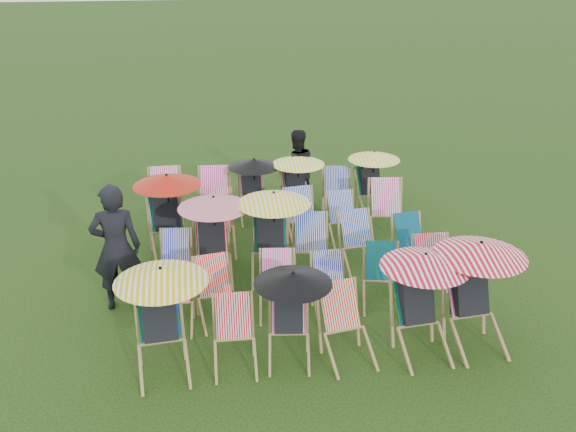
{
  "coord_description": "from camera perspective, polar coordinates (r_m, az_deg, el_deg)",
  "views": [
    {
      "loc": [
        -1.45,
        -9.07,
        5.08
      ],
      "look_at": [
        -0.03,
        0.38,
        0.9
      ],
      "focal_mm": 40.0,
      "sensor_mm": 36.0,
      "label": 1
    }
  ],
  "objects": [
    {
      "name": "deckchair_28",
      "position": [
        12.55,
        4.41,
        1.92
      ],
      "size": [
        0.71,
        0.91,
        0.91
      ],
      "rotation": [
        0.0,
        0.0,
        -0.14
      ],
      "color": "#9C7B49",
      "rests_on": "ground"
    },
    {
      "name": "deckchair_6",
      "position": [
        9.18,
        -10.08,
        -7.36
      ],
      "size": [
        0.6,
        0.8,
        0.82
      ],
      "rotation": [
        0.0,
        0.0,
        -0.08
      ],
      "color": "#9C7B49",
      "rests_on": "ground"
    },
    {
      "name": "deckchair_13",
      "position": [
        10.21,
        -6.71,
        -1.87
      ],
      "size": [
        1.14,
        1.18,
        1.35
      ],
      "rotation": [
        0.0,
        0.0,
        -0.0
      ],
      "color": "#9C7B49",
      "rests_on": "ground"
    },
    {
      "name": "ground",
      "position": [
        10.5,
        0.5,
        -5.32
      ],
      "size": [
        100.0,
        100.0,
        0.0
      ],
      "primitive_type": "plane",
      "color": "black",
      "rests_on": "ground"
    },
    {
      "name": "deckchair_24",
      "position": [
        12.35,
        -10.85,
        1.47
      ],
      "size": [
        0.68,
        0.95,
        1.02
      ],
      "rotation": [
        0.0,
        0.0,
        0.0
      ],
      "color": "#9C7B49",
      "rests_on": "ground"
    },
    {
      "name": "deckchair_20",
      "position": [
        11.3,
        -1.82,
        -0.74
      ],
      "size": [
        0.69,
        0.86,
        0.84
      ],
      "rotation": [
        0.0,
        0.0,
        -0.19
      ],
      "color": "#9C7B49",
      "rests_on": "ground"
    },
    {
      "name": "deckchair_29",
      "position": [
        12.8,
        7.54,
        3.11
      ],
      "size": [
        1.02,
        1.09,
        1.21
      ],
      "rotation": [
        0.0,
        0.0,
        0.11
      ],
      "color": "#9C7B49",
      "rests_on": "ground"
    },
    {
      "name": "deckchair_1",
      "position": [
        8.28,
        -4.78,
        -10.65
      ],
      "size": [
        0.59,
        0.81,
        0.85
      ],
      "rotation": [
        0.0,
        0.0,
        -0.03
      ],
      "color": "#9C7B49",
      "rests_on": "ground"
    },
    {
      "name": "deckchair_21",
      "position": [
        11.45,
        1.4,
        -0.18
      ],
      "size": [
        0.71,
        0.91,
        0.92
      ],
      "rotation": [
        0.0,
        0.0,
        0.12
      ],
      "color": "#9C7B49",
      "rests_on": "ground"
    },
    {
      "name": "deckchair_7",
      "position": [
        9.22,
        -6.35,
        -6.79
      ],
      "size": [
        0.7,
        0.88,
        0.86
      ],
      "rotation": [
        0.0,
        0.0,
        0.17
      ],
      "color": "#9C7B49",
      "rests_on": "ground"
    },
    {
      "name": "deckchair_16",
      "position": [
        10.57,
        6.44,
        -2.47
      ],
      "size": [
        0.67,
        0.89,
        0.91
      ],
      "rotation": [
        0.0,
        0.0,
        0.09
      ],
      "color": "#9C7B49",
      "rests_on": "ground"
    },
    {
      "name": "deckchair_4",
      "position": [
        8.55,
        11.82,
        -7.56
      ],
      "size": [
        1.16,
        1.23,
        1.37
      ],
      "rotation": [
        0.0,
        0.0,
        0.09
      ],
      "color": "#9C7B49",
      "rests_on": "ground"
    },
    {
      "name": "deckchair_22",
      "position": [
        11.5,
        5.0,
        -0.33
      ],
      "size": [
        0.6,
        0.81,
        0.85
      ],
      "rotation": [
        0.0,
        0.0,
        0.04
      ],
      "color": "#9C7B49",
      "rests_on": "ground"
    },
    {
      "name": "deckchair_12",
      "position": [
        10.21,
        -10.05,
        -3.99
      ],
      "size": [
        0.62,
        0.81,
        0.82
      ],
      "rotation": [
        0.0,
        0.0,
        -0.11
      ],
      "color": "#9C7B49",
      "rests_on": "ground"
    },
    {
      "name": "deckchair_14",
      "position": [
        10.19,
        -1.49,
        -1.59
      ],
      "size": [
        1.18,
        1.24,
        1.4
      ],
      "rotation": [
        0.0,
        0.0,
        -0.1
      ],
      "color": "#9C7B49",
      "rests_on": "ground"
    },
    {
      "name": "deckchair_18",
      "position": [
        11.17,
        -10.66,
        0.26
      ],
      "size": [
        1.16,
        1.26,
        1.38
      ],
      "rotation": [
        0.0,
        0.0,
        0.17
      ],
      "color": "#9C7B49",
      "rests_on": "ground"
    },
    {
      "name": "deckchair_2",
      "position": [
        8.3,
        0.18,
        -8.79
      ],
      "size": [
        1.01,
        1.07,
        1.2
      ],
      "rotation": [
        0.0,
        0.0,
        -0.13
      ],
      "color": "#9C7B49",
      "rests_on": "ground"
    },
    {
      "name": "deckchair_10",
      "position": [
        9.64,
        8.31,
        -5.49
      ],
      "size": [
        0.72,
        0.89,
        0.86
      ],
      "rotation": [
        0.0,
        0.0,
        -0.21
      ],
      "color": "#9C7B49",
      "rests_on": "ground"
    },
    {
      "name": "deckchair_25",
      "position": [
        12.28,
        -6.61,
        1.6
      ],
      "size": [
        0.76,
        0.99,
        1.01
      ],
      "rotation": [
        0.0,
        0.0,
        -0.1
      ],
      "color": "#9C7B49",
      "rests_on": "ground"
    },
    {
      "name": "deckchair_26",
      "position": [
        12.37,
        -3.12,
        2.48
      ],
      "size": [
        0.99,
        1.03,
        1.18
      ],
      "rotation": [
        0.0,
        0.0,
        0.01
      ],
      "color": "#9C7B49",
      "rests_on": "ground"
    },
    {
      "name": "deckchair_3",
      "position": [
        8.41,
        5.23,
        -9.79
      ],
      "size": [
        0.75,
        0.94,
        0.93
      ],
      "rotation": [
        0.0,
        0.0,
        0.17
      ],
      "color": "#9C7B49",
      "rests_on": "ground"
    },
    {
      "name": "deckchair_15",
      "position": [
        10.3,
        2.13,
        -2.95
      ],
      "size": [
        0.71,
        0.93,
        0.95
      ],
      "rotation": [
        0.0,
        0.0,
        -0.09
      ],
      "color": "#9C7B49",
      "rests_on": "ground"
    },
    {
      "name": "deckchair_19",
      "position": [
        11.2,
        -6.36,
        -0.68
      ],
      "size": [
        0.66,
        0.93,
        1.0
      ],
      "rotation": [
        0.0,
        0.0,
        -0.01
      ],
      "color": "#9C7B49",
      "rests_on": "ground"
    },
    {
      "name": "deckchair_23",
      "position": [
        11.67,
        8.87,
        0.3
      ],
      "size": [
        0.78,
        1.01,
        1.02
      ],
      "rotation": [
        0.0,
        0.0,
        -0.12
      ],
      "color": "#9C7B49",
      "rests_on": "ground"
    },
    {
      "name": "deckchair_9",
      "position": [
        9.39,
        3.83,
        -6.24
      ],
      "size": [
        0.55,
        0.77,
        0.82
      ],
      "rotation": [
        0.0,
        0.0,
        -0.01
      ],
      "color": "#9C7B49",
      "rests_on": "ground"
    },
    {
      "name": "deckchair_8",
      "position": [
        9.34,
        -0.93,
        -6.25
      ],
      "size": [
        0.65,
        0.84,
        0.86
      ],
      "rotation": [
        0.0,
        0.0,
        -0.11
      ],
      "color": "#9C7B49",
      "rests_on": "ground"
    },
    {
      "name": "person_left",
      "position": [
        9.54,
        -15.03,
        -2.74
      ],
      "size": [
        0.73,
        0.49,
        1.95
      ],
      "primitive_type": "imported",
      "rotation": [
        0.0,
        0.0,
        3.18
      ],
      "color": "black",
      "rests_on": "ground"
    },
    {
      "name": "deckchair_5",
      "position": [
        8.86,
        16.37,
        -6.59
      ],
      "size": [
        1.22,
        1.3,
        1.45
      ],
      "rotation": [
        0.0,
        0.0,
        0.09
      ],
      "color": "#9C7B49",
      "rests_on": "ground"
    },
    {
      "name": "person_rear",
      "position": [
        12.83,
        0.74,
        4.2
      ],
      "size": [
        0.86,
        0.71,
        1.62
      ],
      "primitive_type": "imported",
      "rotation": [
        0.0,
        0.0,
        3.27
      ],
      "color": "black",
      "rests_on": "ground"
    },
    {
      "name": "deckchair_0",
      "position": [
        8.19,
        -11.21,
        -9.0
      ],
      "size": [
        1.16,
        1.24,
        1.38
      ],
      "rotation": [
        0.0,
        0.0,
        0.09
      ],
      "color": "#9C7B49",
      "rests_on": "ground"
    },
    {
      "name": "deckchair_11",
      "position": [
        9.86,
        13.03,
        -4.94
      ],
      "size": [
        0.65,
        0.88,
        0.93
      ],
      "rotation": [
        0.0,
        0.0,
        -0.04
      ],
      "color": "#9C7B49",
      "rests_on": "ground"
    },
    {
      "name": "deckchair_27",
      "position": [
        12.43,
        0.82,
        2.69
      ],
      "size": [
        1.02,
        1.08,
        1.21
      ],
      "rotation": [
        0.0,
        0.0,
        0.09
      ],
      "color": "#9C7B49",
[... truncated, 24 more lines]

